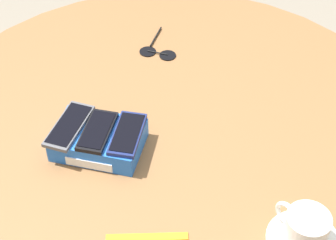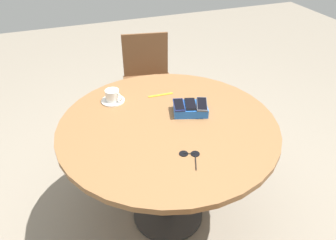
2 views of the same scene
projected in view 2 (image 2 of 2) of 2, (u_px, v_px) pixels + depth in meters
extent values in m
plane|color=gray|center=(168.00, 214.00, 2.11)|extent=(8.00, 8.00, 0.00)
cylinder|color=#2D2D2D|center=(168.00, 213.00, 2.10)|extent=(0.44, 0.44, 0.02)
cylinder|color=#2D2D2D|center=(168.00, 174.00, 1.91)|extent=(0.07, 0.07, 0.66)
cylinder|color=brown|center=(168.00, 125.00, 1.71)|extent=(1.15, 1.15, 0.03)
cube|color=blue|center=(190.00, 109.00, 1.78)|extent=(0.21, 0.18, 0.05)
cube|color=white|center=(189.00, 104.00, 1.83)|extent=(0.10, 0.03, 0.02)
cube|color=#515156|center=(202.00, 104.00, 1.76)|extent=(0.10, 0.15, 0.01)
cube|color=black|center=(202.00, 103.00, 1.76)|extent=(0.09, 0.13, 0.00)
cube|color=black|center=(190.00, 104.00, 1.76)|extent=(0.09, 0.13, 0.01)
cube|color=black|center=(191.00, 103.00, 1.76)|extent=(0.08, 0.12, 0.00)
cube|color=navy|center=(179.00, 105.00, 1.76)|extent=(0.09, 0.13, 0.01)
cube|color=black|center=(179.00, 104.00, 1.75)|extent=(0.08, 0.12, 0.00)
cylinder|color=silver|center=(113.00, 101.00, 1.89)|extent=(0.13, 0.13, 0.01)
cylinder|color=silver|center=(112.00, 95.00, 1.87)|extent=(0.08, 0.08, 0.06)
cylinder|color=brown|center=(112.00, 91.00, 1.85)|extent=(0.07, 0.07, 0.00)
torus|color=silver|center=(118.00, 97.00, 1.85)|extent=(0.04, 0.05, 0.05)
cube|color=orange|center=(161.00, 95.00, 1.95)|extent=(0.15, 0.02, 0.00)
cylinder|color=black|center=(184.00, 154.00, 1.50)|extent=(0.04, 0.04, 0.00)
cylinder|color=black|center=(195.00, 154.00, 1.50)|extent=(0.04, 0.04, 0.00)
cylinder|color=black|center=(189.00, 153.00, 1.50)|extent=(0.05, 0.02, 0.00)
cylinder|color=black|center=(196.00, 163.00, 1.44)|extent=(0.04, 0.08, 0.00)
cube|color=brown|center=(149.00, 86.00, 2.62)|extent=(0.45, 0.45, 0.02)
cube|color=brown|center=(145.00, 55.00, 2.66)|extent=(0.37, 0.08, 0.36)
cylinder|color=brown|center=(131.00, 123.00, 2.58)|extent=(0.04, 0.04, 0.43)
cylinder|color=brown|center=(174.00, 119.00, 2.63)|extent=(0.04, 0.04, 0.43)
cylinder|color=brown|center=(128.00, 101.00, 2.86)|extent=(0.04, 0.04, 0.43)
cylinder|color=brown|center=(167.00, 97.00, 2.91)|extent=(0.04, 0.04, 0.43)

